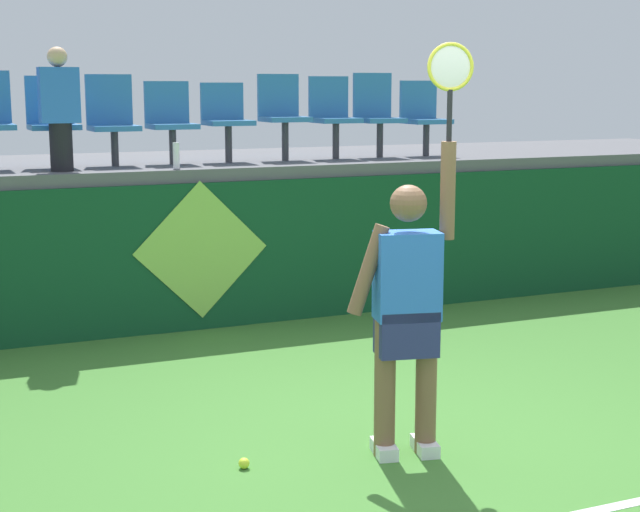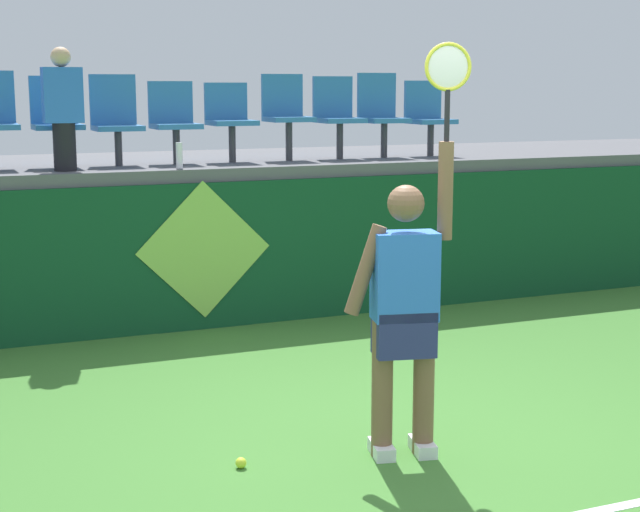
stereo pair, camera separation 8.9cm
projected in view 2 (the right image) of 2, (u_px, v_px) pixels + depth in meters
The scene contains 16 objects.
ground_plane at pixel (397, 447), 6.14m from camera, with size 40.00×40.00×0.00m, color #3D752D.
court_back_wall at pixel (228, 253), 9.17m from camera, with size 13.86×0.20×1.36m, color #0F4223.
spectator_platform at pixel (191, 165), 10.18m from camera, with size 13.86×2.60×0.12m, color #56565B.
tennis_player at pixel (405, 305), 5.85m from camera, with size 0.74×0.34×2.48m.
tennis_ball at pixel (241, 463), 5.79m from camera, with size 0.07×0.07×0.07m, color #D1E533.
water_bottle at pixel (179, 155), 8.98m from camera, with size 0.06×0.06×0.24m, color white.
stadium_chair_2 at pixel (56, 118), 9.06m from camera, with size 0.44×0.42×0.84m.
stadium_chair_3 at pixel (116, 117), 9.27m from camera, with size 0.44×0.42×0.86m.
stadium_chair_4 at pixel (174, 118), 9.48m from camera, with size 0.44×0.42×0.79m.
stadium_chair_5 at pixel (230, 117), 9.69m from camera, with size 0.44×0.42×0.78m.
stadium_chair_6 at pixel (286, 112), 9.92m from camera, with size 0.44×0.42×0.87m.
stadium_chair_7 at pixel (337, 113), 10.14m from camera, with size 0.44×0.42×0.85m.
stadium_chair_8 at pixel (381, 111), 10.34m from camera, with size 0.44×0.42×0.88m.
stadium_chair_9 at pixel (428, 114), 10.55m from camera, with size 0.44×0.42×0.80m.
spectator_0 at pixel (63, 107), 8.64m from camera, with size 0.34×0.20×1.09m.
wall_signage_mount at pixel (206, 329), 9.09m from camera, with size 1.27×0.01×1.38m.
Camera 2 is at (-2.71, -5.19, 2.24)m, focal length 54.94 mm.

